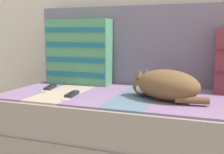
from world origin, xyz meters
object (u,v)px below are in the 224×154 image
object	(u,v)px
couch	(158,126)
game_remote_far	(72,95)
game_remote_near	(50,87)
sleeping_cat	(163,85)
throw_pillow_striped	(79,52)

from	to	relation	value
couch	game_remote_far	size ratio (longest dim) A/B	9.72
couch	game_remote_near	bearing A→B (deg)	-175.88
couch	game_remote_near	world-z (taller)	game_remote_near
sleeping_cat	game_remote_near	size ratio (longest dim) A/B	2.00
sleeping_cat	game_remote_far	distance (m)	0.50
sleeping_cat	throw_pillow_striped	bearing A→B (deg)	155.70
throw_pillow_striped	game_remote_near	xyz separation A→B (m)	(-0.09, -0.23, -0.21)
game_remote_near	game_remote_far	xyz separation A→B (m)	(0.22, -0.14, -0.00)
couch	game_remote_near	xyz separation A→B (m)	(-0.67, -0.05, 0.19)
game_remote_near	sleeping_cat	bearing A→B (deg)	-3.86
throw_pillow_striped	sleeping_cat	size ratio (longest dim) A/B	1.06
couch	game_remote_far	world-z (taller)	game_remote_far
throw_pillow_striped	sleeping_cat	xyz separation A→B (m)	(0.62, -0.28, -0.14)
couch	sleeping_cat	xyz separation A→B (m)	(0.04, -0.10, 0.26)
game_remote_far	throw_pillow_striped	bearing A→B (deg)	110.03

